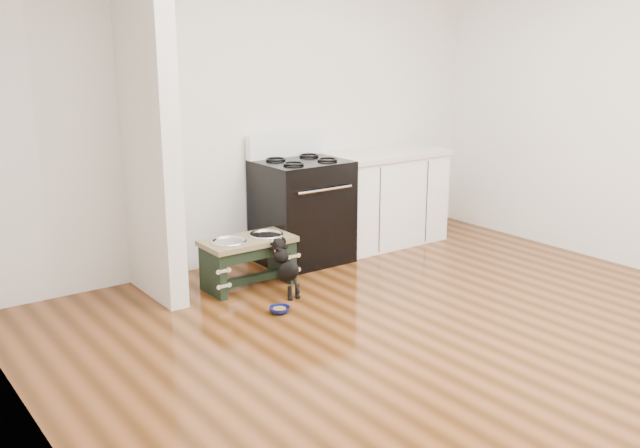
# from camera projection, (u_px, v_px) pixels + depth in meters

# --- Properties ---
(ground) EXTENTS (5.00, 5.00, 0.00)m
(ground) POSITION_uv_depth(u_px,v_px,m) (458.00, 348.00, 4.68)
(ground) COLOR #3F220B
(ground) RESTS_ON ground
(room_shell) EXTENTS (5.00, 5.00, 5.00)m
(room_shell) POSITION_uv_depth(u_px,v_px,m) (471.00, 98.00, 4.27)
(room_shell) COLOR silver
(room_shell) RESTS_ON ground
(partition_wall) EXTENTS (0.15, 0.80, 2.70)m
(partition_wall) POSITION_uv_depth(u_px,v_px,m) (148.00, 124.00, 5.31)
(partition_wall) COLOR silver
(partition_wall) RESTS_ON ground
(oven_range) EXTENTS (0.76, 0.69, 1.14)m
(oven_range) POSITION_uv_depth(u_px,v_px,m) (302.00, 210.00, 6.39)
(oven_range) COLOR black
(oven_range) RESTS_ON ground
(cabinet_run) EXTENTS (1.24, 0.64, 0.91)m
(cabinet_run) POSITION_uv_depth(u_px,v_px,m) (383.00, 198.00, 6.96)
(cabinet_run) COLOR white
(cabinet_run) RESTS_ON ground
(dog_feeder) EXTENTS (0.74, 0.40, 0.42)m
(dog_feeder) POSITION_uv_depth(u_px,v_px,m) (248.00, 253.00, 5.75)
(dog_feeder) COLOR black
(dog_feeder) RESTS_ON ground
(puppy) EXTENTS (0.13, 0.38, 0.45)m
(puppy) POSITION_uv_depth(u_px,v_px,m) (285.00, 265.00, 5.57)
(puppy) COLOR black
(puppy) RESTS_ON ground
(floor_bowl) EXTENTS (0.20, 0.20, 0.05)m
(floor_bowl) POSITION_uv_depth(u_px,v_px,m) (279.00, 310.00, 5.26)
(floor_bowl) COLOR #0B1553
(floor_bowl) RESTS_ON ground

